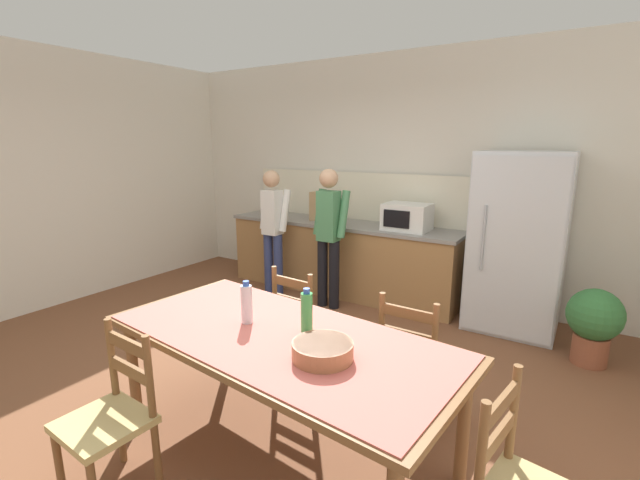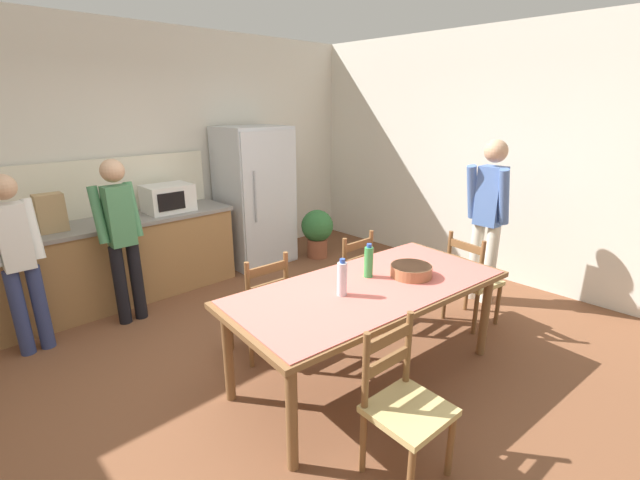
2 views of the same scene
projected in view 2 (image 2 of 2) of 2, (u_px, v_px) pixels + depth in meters
name	position (u px, v px, depth m)	size (l,w,h in m)	color
ground_plane	(277.00, 373.00, 3.42)	(8.32, 8.32, 0.00)	brown
wall_back	(127.00, 160.00, 4.81)	(6.52, 0.12, 2.90)	silver
wall_right	(488.00, 156.00, 5.12)	(0.12, 5.20, 2.90)	silver
kitchen_counter	(93.00, 267.00, 4.40)	(3.01, 0.66, 0.90)	#9E7042
counter_splashback	(72.00, 191.00, 4.39)	(2.97, 0.03, 0.60)	#EFE8CB
refrigerator	(255.00, 197.00, 5.57)	(0.85, 0.73, 1.79)	silver
microwave	(168.00, 198.00, 4.77)	(0.50, 0.39, 0.30)	white
paper_bag	(51.00, 213.00, 4.00)	(0.24, 0.16, 0.36)	tan
dining_table	(369.00, 294.00, 3.19)	(2.24, 1.19, 0.77)	brown
bottle_near_centre	(342.00, 278.00, 2.97)	(0.07, 0.07, 0.27)	silver
bottle_off_centre	(369.00, 262.00, 3.29)	(0.07, 0.07, 0.27)	green
serving_bowl	(411.00, 270.00, 3.32)	(0.32, 0.32, 0.09)	#9E6642
chair_side_far_left	(260.00, 306.00, 3.57)	(0.45, 0.43, 0.91)	brown
chair_side_near_left	(404.00, 405.00, 2.39)	(0.44, 0.42, 0.91)	brown
chair_head_end	(471.00, 280.00, 4.08)	(0.47, 0.48, 0.91)	brown
chair_side_far_right	(347.00, 278.00, 4.14)	(0.43, 0.41, 0.91)	brown
person_at_sink	(18.00, 256.00, 3.48)	(0.39, 0.27, 1.54)	navy
person_at_counter	(121.00, 234.00, 3.99)	(0.40, 0.27, 1.59)	black
person_by_table	(488.00, 214.00, 4.40)	(0.30, 0.43, 1.72)	silver
potted_plant	(317.00, 230.00, 5.89)	(0.44, 0.44, 0.67)	brown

